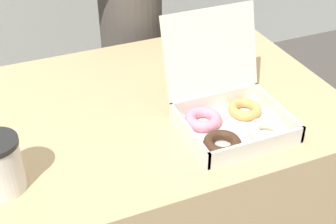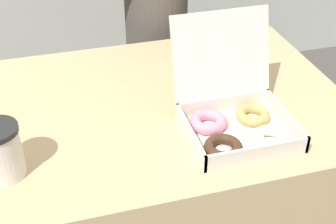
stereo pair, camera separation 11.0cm
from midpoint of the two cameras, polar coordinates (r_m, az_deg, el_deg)
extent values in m
cube|color=tan|center=(1.60, 1.11, -10.38)|extent=(1.09, 0.78, 0.77)
cube|color=silver|center=(1.25, 11.06, -2.91)|extent=(0.27, 0.23, 0.01)
cube|color=silver|center=(1.18, 5.40, -3.00)|extent=(0.01, 0.23, 0.05)
cube|color=silver|center=(1.29, 16.52, -0.91)|extent=(0.01, 0.23, 0.05)
cube|color=silver|center=(1.15, 13.58, -5.13)|extent=(0.27, 0.01, 0.05)
cube|color=silver|center=(1.31, 9.12, 0.91)|extent=(0.27, 0.01, 0.05)
cube|color=silver|center=(1.27, 9.03, 6.90)|extent=(0.27, 0.07, 0.23)
torus|color=#422819|center=(1.17, 9.43, -4.39)|extent=(0.12, 0.12, 0.03)
torus|color=pink|center=(1.25, 7.45, -1.29)|extent=(0.14, 0.14, 0.03)
torus|color=silver|center=(1.23, 14.95, -3.18)|extent=(0.13, 0.13, 0.03)
torus|color=tan|center=(1.30, 12.69, -0.42)|extent=(0.11, 0.11, 0.03)
cylinder|color=silver|center=(1.12, -17.14, -5.01)|extent=(0.10, 0.10, 0.12)
cylinder|color=#4C4742|center=(2.03, 0.23, 3.66)|extent=(0.25, 0.25, 0.95)
camera|label=1|loc=(0.05, -87.14, 1.99)|focal=50.00mm
camera|label=2|loc=(0.05, 92.86, -1.99)|focal=50.00mm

